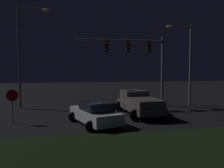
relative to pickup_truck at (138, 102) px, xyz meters
name	(u,v)px	position (x,y,z in m)	size (l,w,h in m)	color
ground_plane	(105,115)	(-2.56, 0.36, -1.00)	(80.00, 80.00, 0.00)	black
grass_median	(136,151)	(-2.56, -7.99, -0.95)	(22.93, 5.70, 0.10)	black
pickup_truck	(138,102)	(0.00, 0.00, 0.00)	(3.12, 5.52, 1.80)	#514C47
car_sedan	(95,113)	(-3.69, -2.68, -0.26)	(3.30, 4.74, 1.51)	silver
traffic_signal_gantry	(138,54)	(1.06, 3.75, 3.90)	(8.32, 0.56, 6.50)	slate
street_lamp_left	(25,45)	(-8.98, 4.75, 4.60)	(2.85, 0.44, 8.97)	slate
street_lamp_right	(185,55)	(5.65, 3.47, 3.87)	(2.60, 0.44, 7.66)	slate
stop_sign	(12,100)	(-8.93, -1.33, 0.56)	(0.76, 0.08, 2.23)	slate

